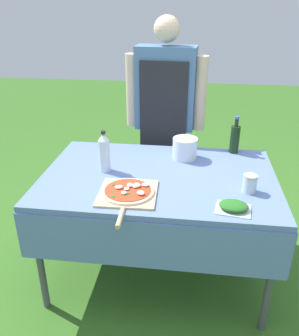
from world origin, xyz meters
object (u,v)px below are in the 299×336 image
at_px(oil_bottle, 235,138).
at_px(mixing_tub, 185,148).
at_px(herb_container, 234,206).
at_px(water_bottle, 104,152).
at_px(person_cook, 165,109).
at_px(pizza_on_peel, 128,192).
at_px(prep_table, 159,185).
at_px(sauce_jar, 250,184).

height_order(oil_bottle, mixing_tub, oil_bottle).
relative_size(herb_container, mixing_tub, 1.18).
bearing_deg(mixing_tub, water_bottle, -152.05).
distance_m(oil_bottle, mixing_tub, 0.36).
relative_size(person_cook, herb_container, 8.33).
bearing_deg(mixing_tub, pizza_on_peel, -118.13).
bearing_deg(pizza_on_peel, person_cook, 81.34).
bearing_deg(prep_table, sauce_jar, -15.81).
relative_size(person_cook, sauce_jar, 15.80).
bearing_deg(water_bottle, prep_table, -2.41).
distance_m(herb_container, mixing_tub, 0.67).
bearing_deg(person_cook, herb_container, 117.30).
xyz_separation_m(prep_table, sauce_jar, (0.51, -0.14, 0.12)).
distance_m(water_bottle, mixing_tub, 0.54).
distance_m(person_cook, sauce_jar, 1.01).
height_order(herb_container, mixing_tub, mixing_tub).
height_order(oil_bottle, herb_container, oil_bottle).
bearing_deg(prep_table, person_cook, 92.24).
xyz_separation_m(pizza_on_peel, mixing_tub, (0.28, 0.53, 0.05)).
xyz_separation_m(prep_table, person_cook, (-0.03, 0.69, 0.28)).
bearing_deg(pizza_on_peel, prep_table, 60.01).
bearing_deg(prep_table, herb_container, -39.89).
bearing_deg(pizza_on_peel, herb_container, -10.18).
height_order(oil_bottle, sauce_jar, oil_bottle).
relative_size(water_bottle, herb_container, 1.34).
bearing_deg(mixing_tub, prep_table, -118.17).
height_order(pizza_on_peel, mixing_tub, mixing_tub).
xyz_separation_m(oil_bottle, sauce_jar, (0.04, -0.55, -0.06)).
xyz_separation_m(water_bottle, sauce_jar, (0.84, -0.16, -0.08)).
height_order(prep_table, mixing_tub, mixing_tub).
distance_m(prep_table, oil_bottle, 0.65).
bearing_deg(mixing_tub, person_cook, 111.69).
distance_m(oil_bottle, sauce_jar, 0.55).
bearing_deg(sauce_jar, person_cook, 122.68).
distance_m(person_cook, mixing_tub, 0.48).
height_order(person_cook, mixing_tub, person_cook).
bearing_deg(herb_container, water_bottle, 154.33).
xyz_separation_m(oil_bottle, herb_container, (-0.06, -0.75, -0.08)).
xyz_separation_m(person_cook, pizza_on_peel, (-0.11, -0.95, -0.19)).
relative_size(oil_bottle, sauce_jar, 2.53).
relative_size(oil_bottle, mixing_tub, 1.58).
relative_size(person_cook, water_bottle, 6.20).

